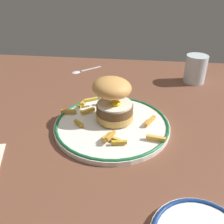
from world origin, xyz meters
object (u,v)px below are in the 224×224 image
object	(u,v)px
dinner_plate	(112,125)
spoon	(79,71)
water_glass	(195,70)
burger	(113,99)

from	to	relation	value
dinner_plate	spoon	bearing A→B (deg)	115.40
dinner_plate	water_glass	xyz separation A→B (cm)	(25.54, 32.48, 3.44)
dinner_plate	water_glass	world-z (taller)	water_glass
dinner_plate	water_glass	bearing A→B (deg)	51.82
burger	spoon	distance (cm)	39.13
spoon	water_glass	bearing A→B (deg)	-5.77
burger	water_glass	distance (cm)	39.51
dinner_plate	spoon	distance (cm)	40.77
water_glass	burger	bearing A→B (deg)	-130.41
dinner_plate	burger	xyz separation A→B (cm)	(0.00, 2.48, 6.27)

